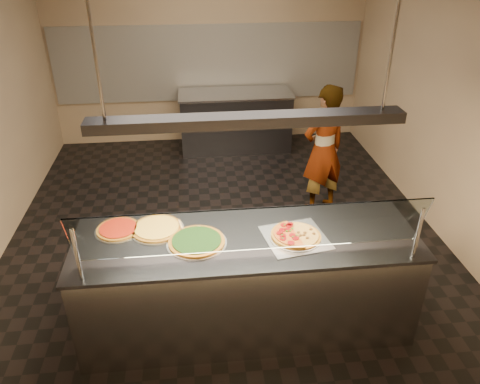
{
  "coord_description": "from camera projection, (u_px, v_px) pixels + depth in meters",
  "views": [
    {
      "loc": [
        -0.33,
        -4.59,
        3.13
      ],
      "look_at": [
        0.08,
        -0.82,
        1.02
      ],
      "focal_mm": 35.0,
      "sensor_mm": 36.0,
      "label": 1
    }
  ],
  "objects": [
    {
      "name": "worker",
      "position": [
        324.0,
        150.0,
        5.68
      ],
      "size": [
        0.7,
        0.59,
        1.63
      ],
      "primitive_type": "imported",
      "rotation": [
        0.0,
        0.0,
        3.53
      ],
      "color": "#28262C",
      "rests_on": "ground"
    },
    {
      "name": "pizza_spatula",
      "position": [
        186.0,
        227.0,
        3.94
      ],
      "size": [
        0.21,
        0.23,
        0.02
      ],
      "color": "#B7B7BC",
      "rests_on": "pizza_spinach"
    },
    {
      "name": "pizza_tomato",
      "position": [
        118.0,
        229.0,
        3.94
      ],
      "size": [
        0.39,
        0.39,
        0.03
      ],
      "color": "silver",
      "rests_on": "serving_counter"
    },
    {
      "name": "pizza_cheese",
      "position": [
        157.0,
        228.0,
        3.95
      ],
      "size": [
        0.46,
        0.46,
        0.03
      ],
      "color": "silver",
      "rests_on": "serving_counter"
    },
    {
      "name": "wall_back",
      "position": [
        208.0,
        50.0,
        7.43
      ],
      "size": [
        5.0,
        0.02,
        3.0
      ],
      "primitive_type": "cube",
      "color": "tan",
      "rests_on": "ground"
    },
    {
      "name": "serving_counter",
      "position": [
        246.0,
        281.0,
        4.08
      ],
      "size": [
        2.84,
        0.94,
        0.93
      ],
      "color": "#B7B7BC",
      "rests_on": "ground"
    },
    {
      "name": "ground",
      "position": [
        225.0,
        235.0,
        5.55
      ],
      "size": [
        5.0,
        6.0,
        0.02
      ],
      "primitive_type": "cube",
      "color": "black",
      "rests_on": "ground"
    },
    {
      "name": "lamp_rod_left",
      "position": [
        94.0,
        46.0,
        3.0
      ],
      "size": [
        0.02,
        0.02,
        1.01
      ],
      "primitive_type": "cylinder",
      "color": "#B7B7BC",
      "rests_on": "ceiling"
    },
    {
      "name": "prep_table",
      "position": [
        235.0,
        121.0,
        7.57
      ],
      "size": [
        1.78,
        0.74,
        0.93
      ],
      "color": "#303034",
      "rests_on": "ground"
    },
    {
      "name": "pizza_spinach",
      "position": [
        197.0,
        241.0,
        3.78
      ],
      "size": [
        0.49,
        0.49,
        0.03
      ],
      "color": "silver",
      "rests_on": "serving_counter"
    },
    {
      "name": "perforated_tray",
      "position": [
        295.0,
        237.0,
        3.85
      ],
      "size": [
        0.57,
        0.57,
        0.01
      ],
      "color": "silver",
      "rests_on": "serving_counter"
    },
    {
      "name": "lamp_rod_right",
      "position": [
        393.0,
        39.0,
        3.19
      ],
      "size": [
        0.02,
        0.02,
        1.01
      ],
      "primitive_type": "cylinder",
      "color": "#B7B7BC",
      "rests_on": "ceiling"
    },
    {
      "name": "wall_front",
      "position": [
        273.0,
        328.0,
        2.2
      ],
      "size": [
        5.0,
        0.02,
        3.0
      ],
      "primitive_type": "cube",
      "color": "tan",
      "rests_on": "ground"
    },
    {
      "name": "half_pizza_sausage",
      "position": [
        307.0,
        234.0,
        3.85
      ],
      "size": [
        0.27,
        0.44,
        0.04
      ],
      "color": "brown",
      "rests_on": "perforated_tray"
    },
    {
      "name": "half_pizza_pepperoni",
      "position": [
        284.0,
        235.0,
        3.83
      ],
      "size": [
        0.27,
        0.44,
        0.05
      ],
      "color": "brown",
      "rests_on": "perforated_tray"
    },
    {
      "name": "wall_right",
      "position": [
        454.0,
        105.0,
        5.06
      ],
      "size": [
        0.02,
        6.0,
        3.0
      ],
      "primitive_type": "cube",
      "color": "tan",
      "rests_on": "ground"
    },
    {
      "name": "sneeze_guard",
      "position": [
        253.0,
        231.0,
        3.41
      ],
      "size": [
        2.6,
        0.18,
        0.54
      ],
      "color": "#B7B7BC",
      "rests_on": "serving_counter"
    },
    {
      "name": "heat_lamp_housing",
      "position": [
        248.0,
        120.0,
        3.36
      ],
      "size": [
        2.3,
        0.18,
        0.08
      ],
      "primitive_type": "cube",
      "color": "#303034",
      "rests_on": "ceiling"
    },
    {
      "name": "tile_band",
      "position": [
        209.0,
        63.0,
        7.5
      ],
      "size": [
        4.9,
        0.02,
        1.2
      ],
      "primitive_type": "cube",
      "color": "silver",
      "rests_on": "wall_back"
    }
  ]
}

